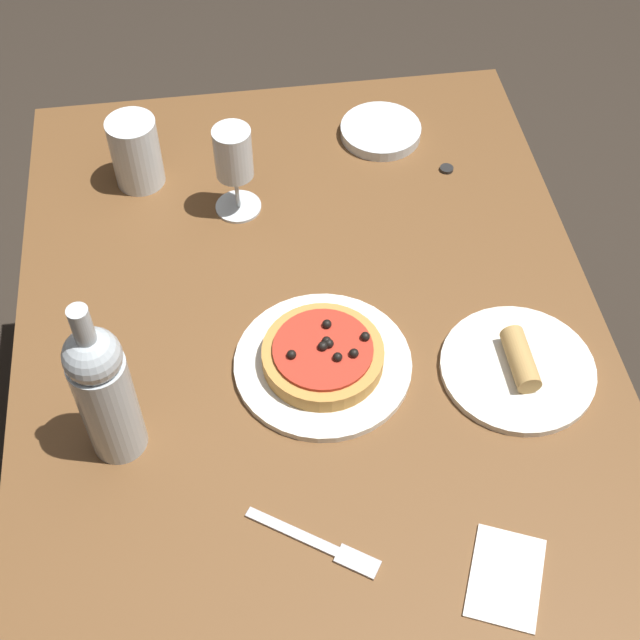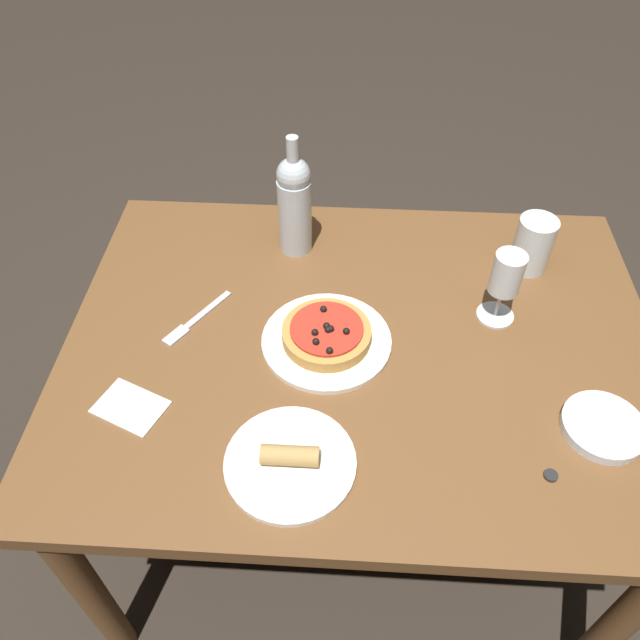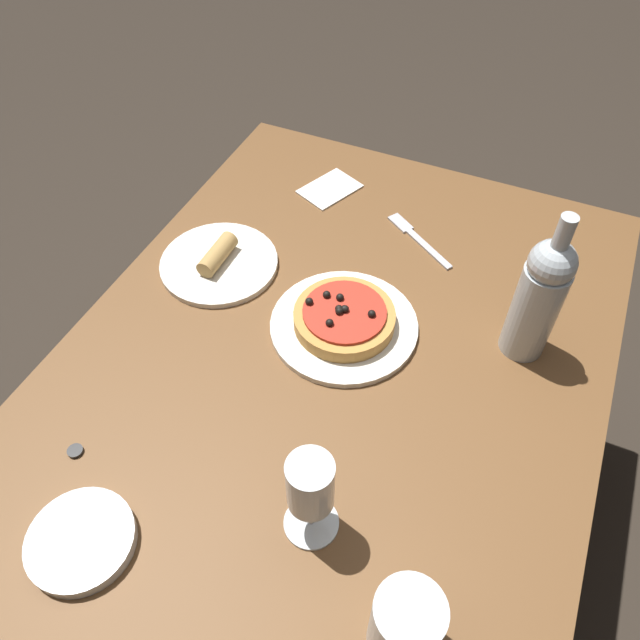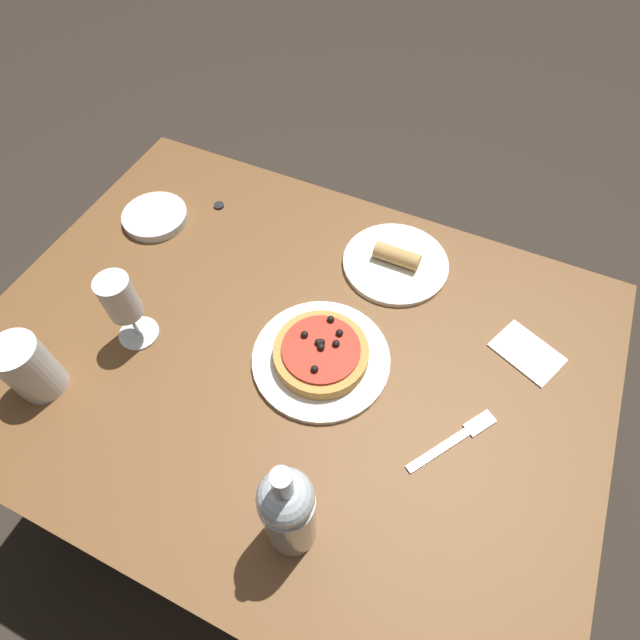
{
  "view_description": "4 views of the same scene",
  "coord_description": "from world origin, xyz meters",
  "views": [
    {
      "loc": [
        -0.83,
        0.1,
        1.78
      ],
      "look_at": [
        -0.06,
        -0.0,
        0.81
      ],
      "focal_mm": 50.0,
      "sensor_mm": 36.0,
      "label": 1
    },
    {
      "loc": [
        -0.03,
        -0.84,
        1.66
      ],
      "look_at": [
        -0.08,
        -0.0,
        0.76
      ],
      "focal_mm": 35.0,
      "sensor_mm": 36.0,
      "label": 2
    },
    {
      "loc": [
        0.6,
        0.24,
        1.56
      ],
      "look_at": [
        -0.02,
        -0.03,
        0.76
      ],
      "focal_mm": 35.0,
      "sensor_mm": 36.0,
      "label": 3
    },
    {
      "loc": [
        -0.26,
        0.42,
        1.54
      ],
      "look_at": [
        -0.05,
        -0.04,
        0.79
      ],
      "focal_mm": 28.0,
      "sensor_mm": 36.0,
      "label": 4
    }
  ],
  "objects": [
    {
      "name": "ground_plane",
      "position": [
        0.0,
        0.0,
        0.0
      ],
      "size": [
        14.0,
        14.0,
        0.0
      ],
      "primitive_type": "plane",
      "color": "#2D261E"
    },
    {
      "name": "dining_table",
      "position": [
        0.0,
        0.0,
        0.62
      ],
      "size": [
        1.2,
        0.9,
        0.7
      ],
      "color": "brown",
      "rests_on": "ground_plane"
    },
    {
      "name": "dinner_plate",
      "position": [
        -0.07,
        -0.01,
        0.71
      ],
      "size": [
        0.26,
        0.26,
        0.01
      ],
      "color": "white",
      "rests_on": "dining_table"
    },
    {
      "name": "pizza",
      "position": [
        -0.07,
        -0.01,
        0.73
      ],
      "size": [
        0.18,
        0.18,
        0.05
      ],
      "color": "#BC843D",
      "rests_on": "dinner_plate"
    },
    {
      "name": "wine_glass",
      "position": [
        0.28,
        0.09,
        0.82
      ],
      "size": [
        0.08,
        0.08,
        0.17
      ],
      "color": "silver",
      "rests_on": "dining_table"
    },
    {
      "name": "wine_bottle",
      "position": [
        -0.16,
        0.29,
        0.83
      ],
      "size": [
        0.08,
        0.08,
        0.29
      ],
      "color": "#B2BCC1",
      "rests_on": "dining_table"
    },
    {
      "name": "water_cup",
      "position": [
        0.37,
        0.25,
        0.77
      ],
      "size": [
        0.08,
        0.08,
        0.13
      ],
      "color": "silver",
      "rests_on": "dining_table"
    },
    {
      "name": "side_bowl",
      "position": [
        0.44,
        -0.19,
        0.71
      ],
      "size": [
        0.15,
        0.15,
        0.02
      ],
      "color": "silver",
      "rests_on": "dining_table"
    },
    {
      "name": "fork",
      "position": [
        -0.35,
        0.04,
        0.71
      ],
      "size": [
        0.12,
        0.17,
        0.0
      ],
      "rotation": [
        0.0,
        0.0,
        -2.16
      ],
      "color": "#B7B7BC",
      "rests_on": "dining_table"
    },
    {
      "name": "side_plate",
      "position": [
        -0.12,
        -0.29,
        0.71
      ],
      "size": [
        0.23,
        0.23,
        0.05
      ],
      "color": "white",
      "rests_on": "dining_table"
    },
    {
      "name": "paper_napkin",
      "position": [
        -0.42,
        -0.19,
        0.71
      ],
      "size": [
        0.15,
        0.13,
        0.0
      ],
      "color": "silver",
      "rests_on": "dining_table"
    },
    {
      "name": "bottle_cap",
      "position": [
        0.33,
        -0.29,
        0.71
      ],
      "size": [
        0.02,
        0.02,
        0.01
      ],
      "color": "black",
      "rests_on": "dining_table"
    }
  ]
}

